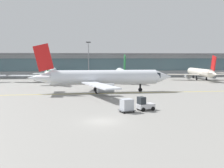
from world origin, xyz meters
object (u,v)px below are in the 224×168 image
at_px(gate_airplane_3, 122,73).
at_px(baggage_tug, 144,104).
at_px(gate_airplane_2, 51,73).
at_px(cargo_dolly_lead, 127,105).
at_px(apron_light_mast_1, 89,58).
at_px(gate_airplane_4, 200,72).
at_px(taxiing_regional_jet, 103,78).

xyz_separation_m(gate_airplane_3, baggage_tug, (-4.38, -49.67, -1.74)).
relative_size(gate_airplane_2, cargo_dolly_lead, 11.35).
xyz_separation_m(cargo_dolly_lead, apron_light_mast_1, (-3.41, 66.11, 6.63)).
height_order(gate_airplane_4, baggage_tug, gate_airplane_4).
xyz_separation_m(baggage_tug, cargo_dolly_lead, (-2.87, -0.94, 0.16)).
bearing_deg(taxiing_regional_jet, gate_airplane_2, 116.58).
bearing_deg(baggage_tug, cargo_dolly_lead, 180.00).
bearing_deg(apron_light_mast_1, taxiing_regional_jet, -87.60).
bearing_deg(baggage_tug, gate_airplane_3, 66.75).
relative_size(baggage_tug, apron_light_mast_1, 0.21).
height_order(taxiing_regional_jet, baggage_tug, taxiing_regional_jet).
distance_m(gate_airplane_2, cargo_dolly_lead, 53.18).
xyz_separation_m(taxiing_regional_jet, baggage_tug, (4.44, -21.39, -2.41)).
xyz_separation_m(gate_airplane_2, gate_airplane_3, (23.51, 0.01, -0.18)).
height_order(taxiing_regional_jet, apron_light_mast_1, apron_light_mast_1).
xyz_separation_m(gate_airplane_3, taxiing_regional_jet, (-8.82, -28.28, 0.68)).
xyz_separation_m(gate_airplane_2, cargo_dolly_lead, (16.27, -50.60, -1.76)).
distance_m(gate_airplane_2, gate_airplane_3, 23.51).
bearing_deg(apron_light_mast_1, cargo_dolly_lead, -87.05).
xyz_separation_m(gate_airplane_2, gate_airplane_4, (51.96, 0.78, -0.23)).
relative_size(taxiing_regional_jet, baggage_tug, 11.43).
distance_m(taxiing_regional_jet, cargo_dolly_lead, 22.50).
distance_m(gate_airplane_2, baggage_tug, 53.25).
relative_size(gate_airplane_4, apron_light_mast_1, 1.86).
bearing_deg(baggage_tug, gate_airplane_2, 92.86).
distance_m(taxiing_regional_jet, apron_light_mast_1, 44.03).
xyz_separation_m(gate_airplane_4, apron_light_mast_1, (-39.11, 14.73, 5.10)).
distance_m(baggage_tug, apron_light_mast_1, 65.82).
relative_size(taxiing_regional_jet, cargo_dolly_lead, 13.31).
relative_size(gate_airplane_4, taxiing_regional_jet, 0.79).
bearing_deg(gate_airplane_2, gate_airplane_3, -92.09).
bearing_deg(cargo_dolly_lead, baggage_tug, -0.00).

